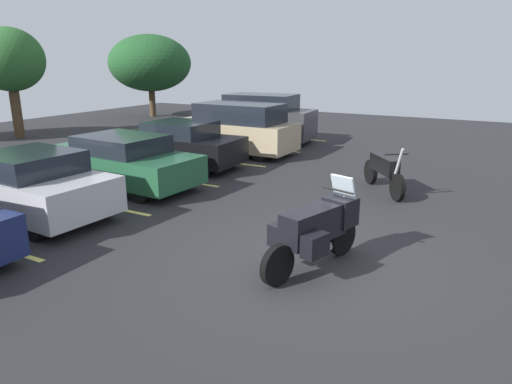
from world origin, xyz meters
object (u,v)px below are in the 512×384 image
(motorcycle_second, at_px, (384,170))
(car_silver, at_px, (24,184))
(car_black, at_px, (177,145))
(car_green, at_px, (118,161))
(car_charcoal, at_px, (257,118))
(motorcycle_touring, at_px, (317,228))
(car_tan, at_px, (235,129))

(motorcycle_second, height_order, car_silver, car_silver)
(car_black, bearing_deg, car_green, -178.35)
(car_black, bearing_deg, motorcycle_second, -87.64)
(car_green, relative_size, car_black, 1.12)
(car_charcoal, bearing_deg, car_silver, -178.91)
(motorcycle_second, distance_m, car_green, 7.11)
(motorcycle_second, bearing_deg, motorcycle_touring, -178.18)
(motorcycle_touring, distance_m, car_silver, 6.67)
(car_silver, xyz_separation_m, car_black, (5.47, 0.09, 0.00))
(motorcycle_second, xyz_separation_m, car_charcoal, (5.31, 6.69, 0.38))
(car_tan, bearing_deg, car_black, 170.97)
(car_silver, distance_m, car_green, 2.84)
(car_tan, bearing_deg, motorcycle_touring, -140.78)
(car_tan, bearing_deg, motorcycle_second, -112.76)
(car_silver, distance_m, car_charcoal, 11.06)
(motorcycle_touring, relative_size, car_black, 0.52)
(car_tan, bearing_deg, car_charcoal, 11.80)
(motorcycle_touring, bearing_deg, motorcycle_second, 1.82)
(motorcycle_touring, xyz_separation_m, car_charcoal, (10.44, 6.85, 0.25))
(motorcycle_second, height_order, car_black, car_black)
(car_charcoal, bearing_deg, car_tan, -168.20)
(car_green, bearing_deg, motorcycle_touring, -108.49)
(motorcycle_touring, bearing_deg, car_green, 71.51)
(motorcycle_second, height_order, car_charcoal, car_charcoal)
(car_silver, relative_size, car_green, 0.93)
(car_tan, bearing_deg, car_silver, 177.50)
(motorcycle_touring, relative_size, car_silver, 0.50)
(motorcycle_touring, height_order, car_charcoal, car_charcoal)
(car_green, distance_m, car_tan, 5.48)
(car_green, height_order, car_tan, car_tan)
(car_black, bearing_deg, car_tan, -9.03)
(car_silver, xyz_separation_m, car_green, (2.84, 0.01, -0.02))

